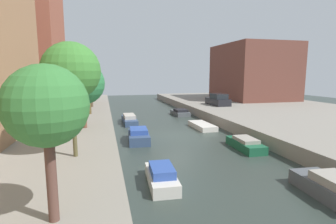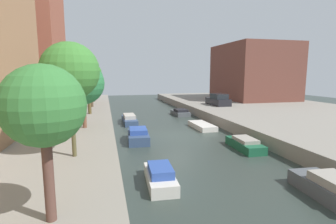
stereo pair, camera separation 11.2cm
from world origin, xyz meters
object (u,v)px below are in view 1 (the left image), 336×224
Objects in this scene: parked_car at (218,100)px; moored_boat_left_2 at (161,176)px; street_tree_2 at (83,83)px; moored_boat_left_3 at (139,136)px; moored_boat_right_2 at (245,144)px; low_block_right at (253,72)px; street_tree_3 at (88,78)px; street_tree_0 at (47,107)px; moored_boat_left_4 at (129,119)px; moored_boat_right_4 at (180,113)px; street_tree_1 at (71,71)px; moored_boat_right_1 at (333,188)px; street_tree_5 at (93,77)px; moored_boat_right_3 at (202,126)px; street_tree_4 at (91,73)px; apartment_tower_far at (14,16)px.

parked_car reaches higher than moored_boat_left_2.
street_tree_2 is 1.44× the size of moored_boat_left_3.
low_block_right is at bearing 57.32° from moored_boat_right_2.
low_block_right reaches higher than street_tree_3.
parked_car is (16.04, 23.73, -2.58)m from street_tree_0.
moored_boat_right_4 is (6.61, 3.58, -0.05)m from moored_boat_left_4.
moored_boat_left_3 is at bearing -135.09° from parked_car.
street_tree_1 reaches higher than moored_boat_right_1.
street_tree_1 is 1.16× the size of street_tree_3.
parked_car is 17.15m from moored_boat_left_3.
moored_boat_left_3 is 7.77m from moored_boat_right_2.
street_tree_5 reaches higher than moored_boat_right_2.
moored_boat_right_3 is at bearing -133.83° from low_block_right.
moored_boat_left_3 is (-0.01, 7.88, 0.05)m from moored_boat_left_2.
street_tree_4 is at bearing 105.46° from moored_boat_left_3.
street_tree_4 is at bearing 100.11° from moored_boat_left_2.
apartment_tower_far is 6.85× the size of moored_boat_right_4.
street_tree_4 is at bearing 112.71° from moored_boat_right_1.
street_tree_5 is 20.49m from moored_boat_right_3.
street_tree_5 is 1.45× the size of moored_boat_right_2.
street_tree_3 is (-0.00, 20.08, 0.45)m from street_tree_0.
street_tree_2 is at bearing -146.10° from parked_car.
street_tree_2 is 0.91× the size of street_tree_4.
street_tree_0 is (8.87, -29.33, -7.92)m from apartment_tower_far.
street_tree_2 is at bearing 113.21° from moored_boat_left_2.
moored_boat_right_1 is 7.17m from moored_boat_right_2.
moored_boat_left_2 is (3.94, -2.09, -4.82)m from street_tree_1.
moored_boat_left_4 is at bearing 78.33° from street_tree_0.
apartment_tower_far is 5.45× the size of parked_car.
moored_boat_right_1 is at bearing -24.75° from moored_boat_left_2.
parked_car is at bearing 76.46° from moored_boat_right_1.
parked_car is at bearing 71.46° from moored_boat_right_2.
street_tree_1 is at bearing -135.75° from low_block_right.
parked_car is (16.04, 3.66, -3.03)m from street_tree_3.
low_block_right is 2.18× the size of street_tree_4.
moored_boat_left_4 is at bearing -38.33° from apartment_tower_far.
moored_boat_left_3 is 7.27m from moored_boat_right_3.
moored_boat_right_4 is at bearing 28.43° from moored_boat_left_4.
street_tree_4 is at bearing 90.00° from street_tree_3.
moored_boat_right_1 reaches higher than moored_boat_right_3.
apartment_tower_far reaches higher than low_block_right.
parked_car is 12.97m from moored_boat_left_4.
low_block_right reaches higher than moored_boat_right_2.
street_tree_4 is at bearing 120.89° from moored_boat_right_2.
street_tree_1 is at bearing -131.92° from parked_car.
parked_car is at bearing 20.65° from moored_boat_left_4.
moored_boat_left_2 is (3.94, -28.34, -4.18)m from street_tree_5.
moored_boat_right_2 reaches higher than moored_boat_right_3.
moored_boat_left_4 reaches higher than moored_boat_right_4.
moored_boat_right_1 is at bearing -55.87° from apartment_tower_far.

